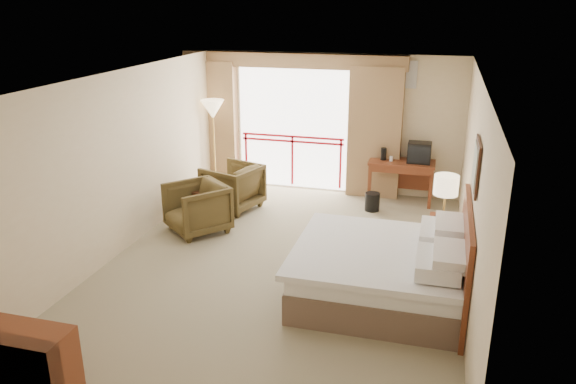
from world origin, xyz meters
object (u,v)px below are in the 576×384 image
(desk, at_px, (402,169))
(dresser, at_px, (17,363))
(tv, at_px, (419,153))
(armchair_near, at_px, (198,231))
(floor_lamp, at_px, (213,113))
(nightstand, at_px, (441,236))
(bed, at_px, (384,271))
(side_table, at_px, (206,199))
(table_lamp, at_px, (446,186))
(wastebasket, at_px, (372,202))
(armchair_far, at_px, (233,208))

(desk, height_order, dresser, desk)
(tv, relative_size, armchair_near, 0.47)
(desk, xyz_separation_m, floor_lamp, (-3.68, -0.25, 0.93))
(nightstand, height_order, dresser, dresser)
(bed, xyz_separation_m, nightstand, (0.70, 1.56, -0.09))
(nightstand, relative_size, side_table, 1.01)
(armchair_near, bearing_deg, dresser, -49.35)
(table_lamp, distance_m, desk, 2.36)
(wastebasket, height_order, armchair_far, armchair_far)
(nightstand, bearing_deg, bed, -112.31)
(table_lamp, bearing_deg, armchair_far, 165.82)
(desk, xyz_separation_m, wastebasket, (-0.45, -0.68, -0.45))
(floor_lamp, relative_size, dresser, 1.64)
(floor_lamp, xyz_separation_m, dresser, (0.59, -6.39, -1.18))
(nightstand, height_order, armchair_near, nightstand)
(table_lamp, xyz_separation_m, desk, (-0.79, 2.18, -0.45))
(side_table, xyz_separation_m, dresser, (0.09, -4.73, -0.02))
(nightstand, bearing_deg, armchair_far, 166.90)
(tv, distance_m, armchair_near, 4.26)
(table_lamp, distance_m, tv, 2.18)
(desk, relative_size, tv, 2.88)
(armchair_near, bearing_deg, armchair_far, 121.97)
(armchair_far, bearing_deg, armchair_near, 9.68)
(table_lamp, relative_size, side_table, 1.13)
(armchair_near, xyz_separation_m, floor_lamp, (-0.57, 2.17, 1.55))
(side_table, bearing_deg, wastebasket, 24.23)
(armchair_far, height_order, dresser, dresser)
(table_lamp, distance_m, wastebasket, 2.14)
(armchair_far, distance_m, side_table, 0.81)
(wastebasket, xyz_separation_m, armchair_far, (-2.49, -0.56, -0.17))
(desk, distance_m, armchair_far, 3.25)
(nightstand, relative_size, tv, 1.35)
(dresser, bearing_deg, armchair_near, 89.74)
(bed, bearing_deg, floor_lamp, 136.79)
(floor_lamp, bearing_deg, armchair_near, -75.26)
(armchair_far, bearing_deg, side_table, -1.78)
(desk, distance_m, wastebasket, 0.93)
(desk, bearing_deg, bed, -89.11)
(armchair_far, relative_size, floor_lamp, 0.51)
(floor_lamp, height_order, dresser, floor_lamp)
(tv, xyz_separation_m, armchair_far, (-3.24, -1.18, -0.98))
(table_lamp, height_order, desk, table_lamp)
(wastebasket, height_order, dresser, dresser)
(nightstand, height_order, desk, desk)
(wastebasket, bearing_deg, dresser, -113.95)
(desk, bearing_deg, dresser, -115.40)
(table_lamp, distance_m, floor_lamp, 4.89)
(armchair_far, bearing_deg, floor_lamp, -125.03)
(armchair_far, bearing_deg, dresser, 16.45)
(armchair_near, bearing_deg, floor_lamp, 145.12)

